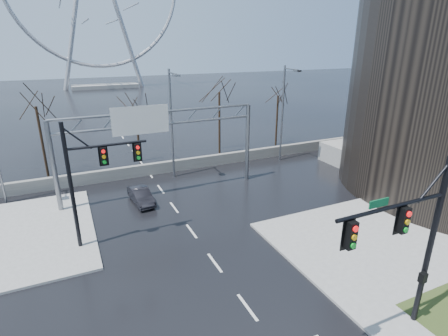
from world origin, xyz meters
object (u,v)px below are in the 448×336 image
signal_mast_far (90,173)px  car (141,196)px  signal_mast_near (412,236)px  sign_gantry (156,135)px

signal_mast_far → car: (3.75, 4.96, -4.22)m
signal_mast_near → sign_gantry: bearing=106.2°
sign_gantry → car: bearing=-149.3°
car → signal_mast_far: bearing=-132.3°
sign_gantry → signal_mast_near: bearing=-73.8°
signal_mast_near → signal_mast_far: size_ratio=1.00×
sign_gantry → car: size_ratio=4.42×
signal_mast_near → car: size_ratio=2.16×
signal_mast_near → sign_gantry: size_ratio=0.49×
car → sign_gantry: bearing=25.4°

